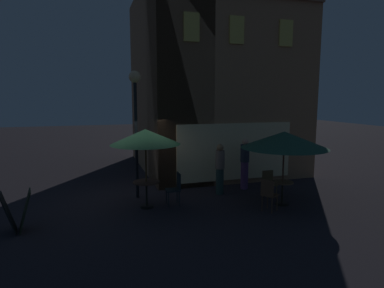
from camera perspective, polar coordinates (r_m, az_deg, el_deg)
name	(u,v)px	position (r m, az deg, el deg)	size (l,w,h in m)	color
ground_plane	(136,204)	(10.37, -9.67, -10.23)	(60.00, 60.00, 0.00)	black
cafe_building	(195,81)	(13.99, 0.55, 10.85)	(6.44, 7.17, 7.82)	#A2734F
street_lamp_near_corner	(135,103)	(10.50, -9.82, 7.00)	(0.38, 0.38, 4.07)	black
menu_sandwich_board	(17,212)	(9.10, -28.22, -10.35)	(0.76, 0.66, 0.99)	black
cafe_table_0	(282,189)	(10.40, 15.45, -7.53)	(0.65, 0.65, 0.71)	black
cafe_table_1	(146,188)	(9.84, -7.94, -7.57)	(0.79, 0.79, 0.79)	black
patio_umbrella_0	(284,140)	(10.11, 15.77, 0.68)	(2.57, 2.57, 2.24)	black
patio_umbrella_1	(145,137)	(9.54, -8.12, 1.19)	(2.03, 2.03, 2.34)	black
cafe_chair_0	(269,181)	(11.06, 13.23, -6.36)	(0.39, 0.39, 0.86)	brown
cafe_chair_1	(269,192)	(9.64, 13.18, -8.18)	(0.54, 0.54, 0.95)	#523826
cafe_chair_2	(176,186)	(9.99, -2.83, -7.33)	(0.43, 0.43, 0.99)	black
patron_standing_0	(245,163)	(11.77, 9.16, -3.31)	(0.32, 0.32, 1.81)	#5F3A6E
patron_standing_1	(220,169)	(11.04, 4.88, -4.28)	(0.31, 0.31, 1.71)	#263E38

